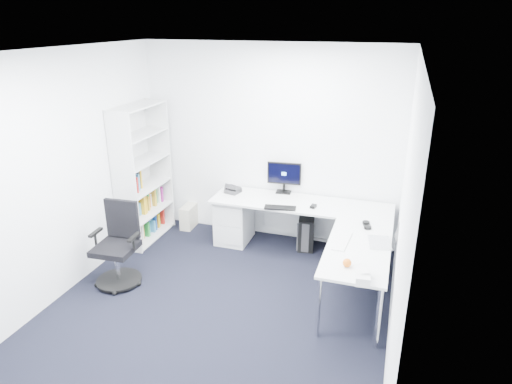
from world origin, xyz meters
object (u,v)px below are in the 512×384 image
(task_chair, at_px, (115,246))
(laptop, at_px, (381,233))
(monitor, at_px, (284,177))
(bookshelf, at_px, (143,174))
(l_desk, at_px, (294,237))

(task_chair, height_order, laptop, task_chair)
(monitor, bearing_deg, bookshelf, -168.19)
(task_chair, distance_m, monitor, 2.40)
(bookshelf, xyz_separation_m, monitor, (1.86, 0.58, -0.04))
(task_chair, bearing_deg, bookshelf, 100.73)
(monitor, bearing_deg, l_desk, -69.12)
(task_chair, xyz_separation_m, laptop, (2.93, 0.62, 0.32))
(l_desk, distance_m, task_chair, 2.20)
(l_desk, height_order, laptop, laptop)
(bookshelf, bearing_deg, laptop, -10.25)
(l_desk, xyz_separation_m, bookshelf, (-2.17, 0.05, 0.61))
(task_chair, bearing_deg, monitor, 45.16)
(task_chair, relative_size, monitor, 2.12)
(l_desk, bearing_deg, monitor, 116.30)
(l_desk, xyz_separation_m, task_chair, (-1.87, -1.15, 0.15))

